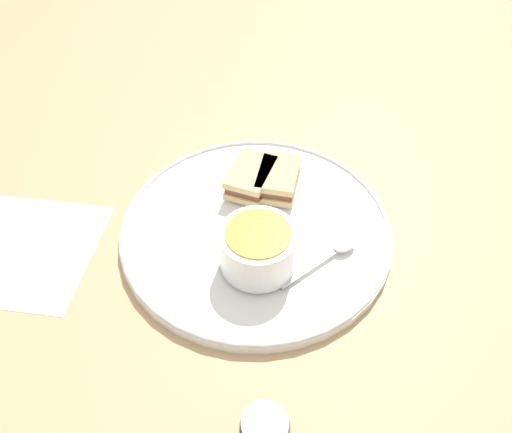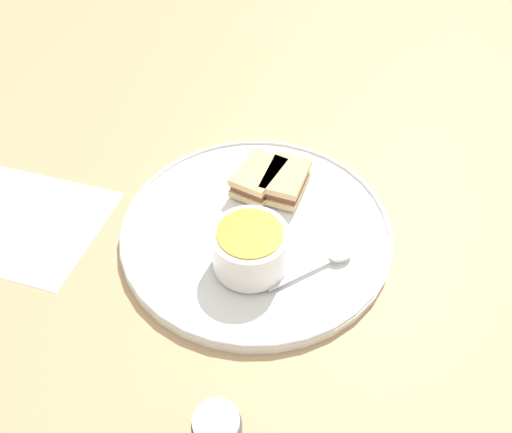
% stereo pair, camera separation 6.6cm
% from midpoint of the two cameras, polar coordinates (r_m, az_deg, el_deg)
% --- Properties ---
extents(ground_plane, '(2.40, 2.40, 0.00)m').
position_cam_midpoint_polar(ground_plane, '(0.68, -2.76, -1.98)').
color(ground_plane, tan).
extents(plate, '(0.36, 0.36, 0.02)m').
position_cam_midpoint_polar(plate, '(0.67, -2.79, -1.49)').
color(plate, white).
rests_on(plate, ground_plane).
extents(soup_bowl, '(0.09, 0.09, 0.06)m').
position_cam_midpoint_polar(soup_bowl, '(0.60, -2.88, -3.79)').
color(soup_bowl, white).
rests_on(soup_bowl, plate).
extents(spoon, '(0.12, 0.06, 0.01)m').
position_cam_midpoint_polar(spoon, '(0.64, 6.52, -3.80)').
color(spoon, silver).
rests_on(spoon, plate).
extents(sandwich_half_near, '(0.09, 0.08, 0.03)m').
position_cam_midpoint_polar(sandwich_half_near, '(0.71, -0.11, 4.24)').
color(sandwich_half_near, '#DBBC7F').
rests_on(sandwich_half_near, plate).
extents(sandwich_half_far, '(0.09, 0.07, 0.03)m').
position_cam_midpoint_polar(sandwich_half_far, '(0.71, -3.25, 4.32)').
color(sandwich_half_far, '#DBBC7F').
rests_on(sandwich_half_far, plate).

